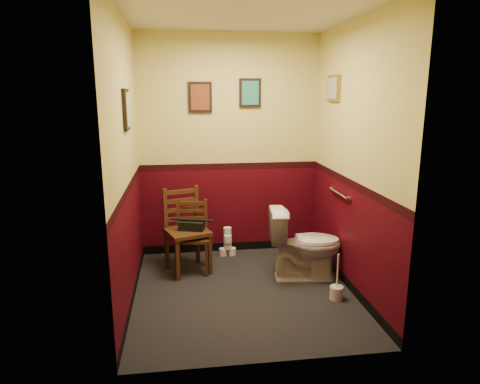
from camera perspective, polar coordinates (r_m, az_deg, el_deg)
The scene contains 17 objects.
floor at distance 4.53m, azimuth 0.44°, elevation -13.15°, with size 2.20×2.40×0.00m, color black.
ceiling at distance 4.12m, azimuth 0.51°, elevation 22.84°, with size 2.20×2.40×0.00m, color silver.
wall_back at distance 5.29m, azimuth -1.41°, elevation 6.01°, with size 2.20×2.70×0.00m, color #3D040E.
wall_front at distance 2.95m, azimuth 3.83°, elevation 0.29°, with size 2.20×2.70×0.00m, color #3D040E.
wall_left at distance 4.10m, azimuth -14.94°, elevation 3.50°, with size 2.40×2.70×0.00m, color #3D040E.
wall_right at distance 4.41m, azimuth 14.81°, elevation 4.15°, with size 2.40×2.70×0.00m, color #3D040E.
grab_bar at distance 4.70m, azimuth 13.03°, elevation -0.19°, with size 0.05×0.56×0.06m.
framed_print_back_a at distance 5.20m, azimuth -5.34°, elevation 12.47°, with size 0.28×0.04×0.36m.
framed_print_back_b at distance 5.26m, azimuth 1.35°, elevation 13.07°, with size 0.26×0.04×0.34m.
framed_print_left at distance 4.15m, azimuth -14.90°, elevation 10.56°, with size 0.04×0.30×0.38m.
framed_print_right at distance 4.91m, azimuth 12.35°, elevation 13.36°, with size 0.04×0.34×0.28m.
toilet at distance 4.76m, azimuth 8.67°, elevation -6.92°, with size 0.44×0.79×0.77m, color white.
toilet_brush at distance 4.46m, azimuth 12.74°, elevation -12.85°, with size 0.13×0.13×0.47m.
chair_left at distance 4.91m, azimuth -7.20°, elevation -5.11°, with size 0.56×0.56×0.95m.
chair_right at distance 4.93m, azimuth -6.40°, elevation -5.91°, with size 0.40×0.40×0.81m.
handbag at distance 4.86m, azimuth -6.45°, elevation -4.86°, with size 0.31×0.21×0.20m.
tp_stack at distance 5.40m, azimuth -1.66°, elevation -6.90°, with size 0.21×0.13×0.36m.
Camera 1 is at (-0.59, -4.02, 2.00)m, focal length 32.00 mm.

